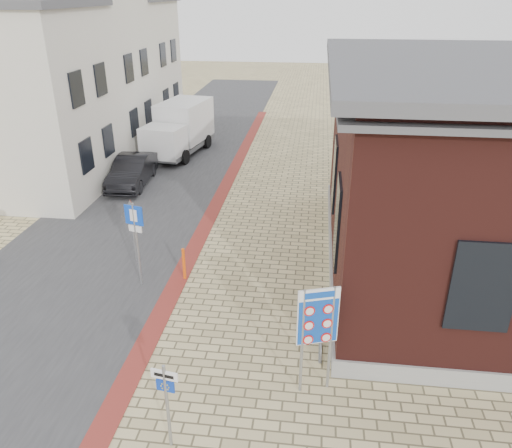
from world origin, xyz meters
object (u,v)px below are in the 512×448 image
at_px(sedan, 132,171).
at_px(essen_sign, 166,395).
at_px(box_truck, 180,128).
at_px(parking_sign, 135,229).
at_px(border_sign, 318,319).
at_px(bollard, 184,264).

height_order(sedan, essen_sign, essen_sign).
xyz_separation_m(sedan, box_truck, (0.98, 5.33, 0.78)).
relative_size(box_truck, parking_sign, 2.03).
relative_size(box_truck, border_sign, 2.07).
bearing_deg(parking_sign, sedan, 125.88).
bearing_deg(border_sign, essen_sign, -163.65).
xyz_separation_m(border_sign, bollard, (-4.30, 4.50, -1.45)).
distance_m(essen_sign, parking_sign, 6.60).
bearing_deg(border_sign, bollard, 115.67).
bearing_deg(box_truck, sedan, -90.52).
height_order(sedan, box_truck, box_truck).
xyz_separation_m(border_sign, essen_sign, (-2.92, -2.00, -0.65)).
height_order(sedan, border_sign, border_sign).
height_order(border_sign, parking_sign, parking_sign).
xyz_separation_m(box_truck, border_sign, (8.02, -18.12, 0.53)).
bearing_deg(essen_sign, box_truck, 113.66).
relative_size(parking_sign, bollard, 2.55).
xyz_separation_m(box_truck, essen_sign, (5.10, -20.12, -0.12)).
distance_m(parking_sign, bollard, 1.99).
relative_size(sedan, border_sign, 1.54).
bearing_deg(bollard, parking_sign, -159.09).
relative_size(sedan, box_truck, 0.74).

